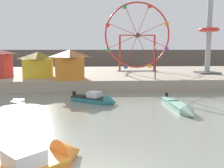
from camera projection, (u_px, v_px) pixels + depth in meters
quay_promenade at (96, 76)px, 37.48m from camera, size 110.00×21.84×1.25m
distant_town_skyline at (96, 59)px, 60.90m from camera, size 140.00×3.00×4.40m
motorboat_seafoam at (180, 107)px, 19.12m from camera, size 1.14×6.27×1.01m
motorboat_teal_painted at (97, 99)px, 21.71m from camera, size 4.22×3.34×1.31m
motorboat_orange_hull at (38, 163)px, 9.70m from camera, size 4.79×4.68×1.53m
ferris_wheel_red_frame at (137, 37)px, 37.83m from camera, size 9.79×1.20×10.27m
drop_tower_steel_tower at (209, 37)px, 34.11m from camera, size 2.80×2.80×11.46m
carnival_booth_yellow_awning at (38, 64)px, 29.73m from camera, size 3.80×3.09×2.99m
carnival_booth_orange_canopy at (70, 64)px, 28.11m from camera, size 3.65×4.17×3.27m
promenade_lamp_far at (156, 58)px, 27.60m from camera, size 0.32×0.32×3.62m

